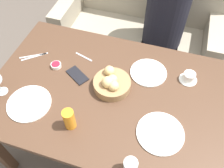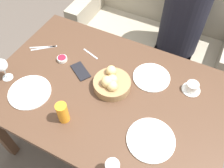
{
  "view_description": "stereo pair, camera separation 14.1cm",
  "coord_description": "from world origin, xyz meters",
  "px_view_note": "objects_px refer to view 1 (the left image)",
  "views": [
    {
      "loc": [
        0.27,
        -0.78,
        1.9
      ],
      "look_at": [
        0.02,
        0.04,
        0.78
      ],
      "focal_mm": 38.0,
      "sensor_mm": 36.0,
      "label": 1
    },
    {
      "loc": [
        0.41,
        -0.73,
        1.9
      ],
      "look_at": [
        0.02,
        0.04,
        0.78
      ],
      "focal_mm": 38.0,
      "sensor_mm": 36.0,
      "label": 2
    }
  ],
  "objects_px": {
    "bread_basket": "(111,83)",
    "cell_phone": "(77,75)",
    "juice_glass": "(69,119)",
    "knife_silver": "(35,57)",
    "couch": "(138,34)",
    "plate_near_left": "(29,103)",
    "water_tumbler": "(130,167)",
    "jam_bowl_berry": "(56,65)",
    "coffee_cup": "(189,77)",
    "fork_silver": "(33,56)",
    "plate_far_center": "(148,73)",
    "plate_near_right": "(160,133)",
    "spoon_coffee": "(84,57)",
    "seated_person": "(163,32)"
  },
  "relations": [
    {
      "from": "plate_far_center",
      "to": "juice_glass",
      "type": "relative_size",
      "value": 1.74
    },
    {
      "from": "knife_silver",
      "to": "spoon_coffee",
      "type": "height_order",
      "value": "same"
    },
    {
      "from": "spoon_coffee",
      "to": "cell_phone",
      "type": "xyz_separation_m",
      "value": [
        0.02,
        -0.16,
        0.0
      ]
    },
    {
      "from": "seated_person",
      "to": "bread_basket",
      "type": "distance_m",
      "value": 0.93
    },
    {
      "from": "bread_basket",
      "to": "juice_glass",
      "type": "height_order",
      "value": "juice_glass"
    },
    {
      "from": "water_tumbler",
      "to": "couch",
      "type": "bearing_deg",
      "value": 100.85
    },
    {
      "from": "juice_glass",
      "to": "knife_silver",
      "type": "xyz_separation_m",
      "value": [
        -0.44,
        0.4,
        -0.06
      ]
    },
    {
      "from": "plate_near_left",
      "to": "plate_far_center",
      "type": "bearing_deg",
      "value": 35.64
    },
    {
      "from": "coffee_cup",
      "to": "water_tumbler",
      "type": "bearing_deg",
      "value": -107.44
    },
    {
      "from": "couch",
      "to": "cell_phone",
      "type": "bearing_deg",
      "value": -100.39
    },
    {
      "from": "plate_near_right",
      "to": "juice_glass",
      "type": "relative_size",
      "value": 1.91
    },
    {
      "from": "plate_near_left",
      "to": "juice_glass",
      "type": "height_order",
      "value": "juice_glass"
    },
    {
      "from": "coffee_cup",
      "to": "spoon_coffee",
      "type": "bearing_deg",
      "value": -179.16
    },
    {
      "from": "knife_silver",
      "to": "plate_near_left",
      "type": "bearing_deg",
      "value": -65.83
    },
    {
      "from": "bread_basket",
      "to": "spoon_coffee",
      "type": "relative_size",
      "value": 1.7
    },
    {
      "from": "jam_bowl_berry",
      "to": "fork_silver",
      "type": "xyz_separation_m",
      "value": [
        -0.19,
        0.04,
        -0.01
      ]
    },
    {
      "from": "couch",
      "to": "knife_silver",
      "type": "distance_m",
      "value": 1.15
    },
    {
      "from": "fork_silver",
      "to": "couch",
      "type": "bearing_deg",
      "value": 60.08
    },
    {
      "from": "plate_near_left",
      "to": "cell_phone",
      "type": "distance_m",
      "value": 0.33
    },
    {
      "from": "seated_person",
      "to": "plate_far_center",
      "type": "xyz_separation_m",
      "value": [
        -0.01,
        -0.69,
        0.22
      ]
    },
    {
      "from": "couch",
      "to": "plate_near_left",
      "type": "relative_size",
      "value": 5.9
    },
    {
      "from": "plate_near_right",
      "to": "bread_basket",
      "type": "bearing_deg",
      "value": 147.52
    },
    {
      "from": "seated_person",
      "to": "spoon_coffee",
      "type": "height_order",
      "value": "seated_person"
    },
    {
      "from": "bread_basket",
      "to": "knife_silver",
      "type": "xyz_separation_m",
      "value": [
        -0.57,
        0.09,
        -0.04
      ]
    },
    {
      "from": "plate_far_center",
      "to": "water_tumbler",
      "type": "xyz_separation_m",
      "value": [
        0.04,
        -0.62,
        0.05
      ]
    },
    {
      "from": "coffee_cup",
      "to": "jam_bowl_berry",
      "type": "relative_size",
      "value": 1.67
    },
    {
      "from": "water_tumbler",
      "to": "spoon_coffee",
      "type": "xyz_separation_m",
      "value": [
        -0.49,
        0.63,
        -0.05
      ]
    },
    {
      "from": "water_tumbler",
      "to": "jam_bowl_berry",
      "type": "height_order",
      "value": "water_tumbler"
    },
    {
      "from": "plate_near_left",
      "to": "jam_bowl_berry",
      "type": "relative_size",
      "value": 3.81
    },
    {
      "from": "spoon_coffee",
      "to": "water_tumbler",
      "type": "bearing_deg",
      "value": -52.48
    },
    {
      "from": "juice_glass",
      "to": "jam_bowl_berry",
      "type": "bearing_deg",
      "value": 125.7
    },
    {
      "from": "plate_near_right",
      "to": "plate_far_center",
      "type": "bearing_deg",
      "value": 110.63
    },
    {
      "from": "water_tumbler",
      "to": "knife_silver",
      "type": "xyz_separation_m",
      "value": [
        -0.8,
        0.53,
        -0.05
      ]
    },
    {
      "from": "plate_near_left",
      "to": "cell_phone",
      "type": "xyz_separation_m",
      "value": [
        0.18,
        0.28,
        -0.0
      ]
    },
    {
      "from": "couch",
      "to": "jam_bowl_berry",
      "type": "bearing_deg",
      "value": -109.49
    },
    {
      "from": "bread_basket",
      "to": "cell_phone",
      "type": "distance_m",
      "value": 0.24
    },
    {
      "from": "coffee_cup",
      "to": "knife_silver",
      "type": "height_order",
      "value": "coffee_cup"
    },
    {
      "from": "seated_person",
      "to": "knife_silver",
      "type": "bearing_deg",
      "value": -134.38
    },
    {
      "from": "couch",
      "to": "water_tumbler",
      "type": "bearing_deg",
      "value": -79.15
    },
    {
      "from": "bread_basket",
      "to": "plate_far_center",
      "type": "relative_size",
      "value": 0.97
    },
    {
      "from": "water_tumbler",
      "to": "fork_silver",
      "type": "bearing_deg",
      "value": 146.53
    },
    {
      "from": "jam_bowl_berry",
      "to": "plate_near_right",
      "type": "bearing_deg",
      "value": -20.08
    },
    {
      "from": "seated_person",
      "to": "jam_bowl_berry",
      "type": "bearing_deg",
      "value": -125.68
    },
    {
      "from": "jam_bowl_berry",
      "to": "knife_silver",
      "type": "xyz_separation_m",
      "value": [
        -0.18,
        0.04,
        -0.01
      ]
    },
    {
      "from": "seated_person",
      "to": "water_tumbler",
      "type": "relative_size",
      "value": 12.28
    },
    {
      "from": "jam_bowl_berry",
      "to": "spoon_coffee",
      "type": "height_order",
      "value": "jam_bowl_berry"
    },
    {
      "from": "plate_far_center",
      "to": "coffee_cup",
      "type": "relative_size",
      "value": 2.09
    },
    {
      "from": "seated_person",
      "to": "jam_bowl_berry",
      "type": "xyz_separation_m",
      "value": [
        -0.59,
        -0.82,
        0.23
      ]
    },
    {
      "from": "plate_far_center",
      "to": "bread_basket",
      "type": "bearing_deg",
      "value": -136.99
    },
    {
      "from": "coffee_cup",
      "to": "fork_silver",
      "type": "distance_m",
      "value": 1.02
    }
  ]
}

